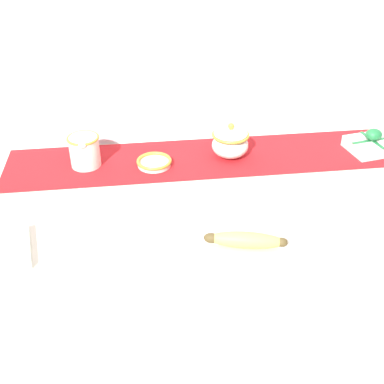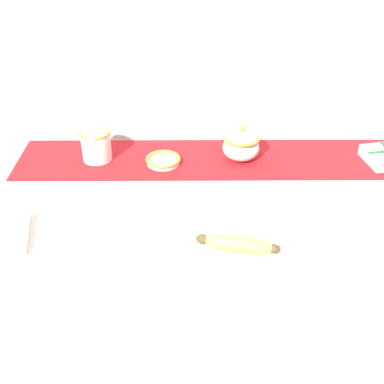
{
  "view_description": "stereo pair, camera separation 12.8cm",
  "coord_description": "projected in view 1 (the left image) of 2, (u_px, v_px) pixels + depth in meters",
  "views": [
    {
      "loc": [
        -0.21,
        -1.11,
        1.64
      ],
      "look_at": [
        -0.07,
        -0.05,
        0.93
      ],
      "focal_mm": 45.0,
      "sensor_mm": 36.0,
      "label": 1
    },
    {
      "loc": [
        -0.08,
        -1.12,
        1.64
      ],
      "look_at": [
        -0.07,
        -0.05,
        0.93
      ],
      "focal_mm": 45.0,
      "sensor_mm": 36.0,
      "label": 2
    }
  ],
  "objects": [
    {
      "name": "gift_box",
      "position": [
        371.0,
        144.0,
        1.56
      ],
      "size": [
        0.16,
        0.15,
        0.08
      ],
      "rotation": [
        0.0,
        0.0,
        0.18
      ],
      "color": "silver",
      "rests_on": "countertop"
    },
    {
      "name": "countertop",
      "position": [
        211.0,
        305.0,
        1.6
      ],
      "size": [
        1.35,
        0.71,
        0.88
      ],
      "primitive_type": "cube",
      "color": "beige",
      "rests_on": "ground_plane"
    },
    {
      "name": "back_wall",
      "position": [
        198.0,
        44.0,
        1.49
      ],
      "size": [
        2.15,
        0.04,
        2.4
      ],
      "primitive_type": "cube",
      "color": "silver",
      "rests_on": "ground_plane"
    },
    {
      "name": "table_runner",
      "position": [
        204.0,
        158.0,
        1.54
      ],
      "size": [
        1.24,
        0.26,
        0.0
      ],
      "primitive_type": "cube",
      "color": "#A8191E",
      "rests_on": "countertop"
    },
    {
      "name": "cream_pitcher",
      "position": [
        85.0,
        150.0,
        1.47
      ],
      "size": [
        0.1,
        0.11,
        0.1
      ],
      "color": "white",
      "rests_on": "countertop"
    },
    {
      "name": "banana",
      "position": [
        245.0,
        240.0,
        1.16
      ],
      "size": [
        0.2,
        0.08,
        0.04
      ],
      "rotation": [
        0.0,
        0.0,
        -0.22
      ],
      "color": "#CCD156",
      "rests_on": "countertop"
    },
    {
      "name": "spoon",
      "position": [
        261.0,
        187.0,
        1.39
      ],
      "size": [
        0.15,
        0.06,
        0.01
      ],
      "rotation": [
        0.0,
        0.0,
        0.31
      ],
      "color": "silver",
      "rests_on": "countertop"
    },
    {
      "name": "small_dish",
      "position": [
        154.0,
        162.0,
        1.49
      ],
      "size": [
        0.11,
        0.11,
        0.02
      ],
      "color": "white",
      "rests_on": "countertop"
    },
    {
      "name": "sugar_bowl",
      "position": [
        230.0,
        142.0,
        1.52
      ],
      "size": [
        0.12,
        0.12,
        0.11
      ],
      "color": "white",
      "rests_on": "countertop"
    }
  ]
}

